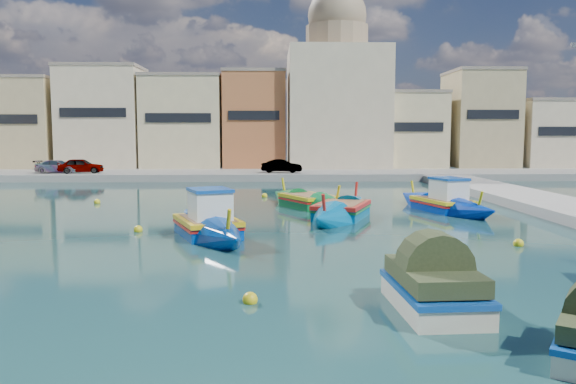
# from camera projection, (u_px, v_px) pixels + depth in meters

# --- Properties ---
(ground) EXTENTS (160.00, 160.00, 0.00)m
(ground) POSITION_uv_depth(u_px,v_px,m) (175.00, 252.00, 18.93)
(ground) COLOR #112D34
(ground) RESTS_ON ground
(north_quay) EXTENTS (80.00, 8.00, 0.60)m
(north_quay) POSITION_uv_depth(u_px,v_px,m) (236.00, 175.00, 50.72)
(north_quay) COLOR gray
(north_quay) RESTS_ON ground
(north_townhouses) EXTENTS (83.20, 7.87, 10.19)m
(north_townhouses) POSITION_uv_depth(u_px,v_px,m) (305.00, 124.00, 57.75)
(north_townhouses) COLOR beige
(north_townhouses) RESTS_ON ground
(church_block) EXTENTS (10.00, 10.00, 19.10)m
(church_block) POSITION_uv_depth(u_px,v_px,m) (337.00, 91.00, 58.13)
(church_block) COLOR beige
(church_block) RESTS_ON ground
(parked_cars) EXTENTS (23.26, 1.89, 1.29)m
(parked_cars) POSITION_uv_depth(u_px,v_px,m) (125.00, 166.00, 48.87)
(parked_cars) COLOR #4C1919
(parked_cars) RESTS_ON north_quay
(luzzu_turquoise_cabin) EXTENTS (4.15, 8.68, 2.73)m
(luzzu_turquoise_cabin) POSITION_uv_depth(u_px,v_px,m) (443.00, 205.00, 28.93)
(luzzu_turquoise_cabin) COLOR #002DAC
(luzzu_turquoise_cabin) RESTS_ON ground
(luzzu_blue_cabin) EXTENTS (4.78, 8.32, 2.89)m
(luzzu_blue_cabin) POSITION_uv_depth(u_px,v_px,m) (208.00, 227.00, 21.88)
(luzzu_blue_cabin) COLOR #003A9E
(luzzu_blue_cabin) RESTS_ON ground
(luzzu_cyan_mid) EXTENTS (5.03, 8.83, 2.56)m
(luzzu_cyan_mid) POSITION_uv_depth(u_px,v_px,m) (342.00, 212.00, 26.58)
(luzzu_cyan_mid) COLOR #0069A5
(luzzu_cyan_mid) RESTS_ON ground
(luzzu_green) EXTENTS (5.43, 7.82, 2.46)m
(luzzu_green) POSITION_uv_depth(u_px,v_px,m) (308.00, 203.00, 30.34)
(luzzu_green) COLOR #0A7033
(luzzu_green) RESTS_ON ground
(tender_near) EXTENTS (1.85, 3.22, 1.55)m
(tender_near) POSITION_uv_depth(u_px,v_px,m) (434.00, 289.00, 12.57)
(tender_near) COLOR beige
(tender_near) RESTS_ON ground
(mooring_buoys) EXTENTS (19.14, 22.68, 0.36)m
(mooring_buoys) POSITION_uv_depth(u_px,v_px,m) (234.00, 223.00, 24.58)
(mooring_buoys) COLOR yellow
(mooring_buoys) RESTS_ON ground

